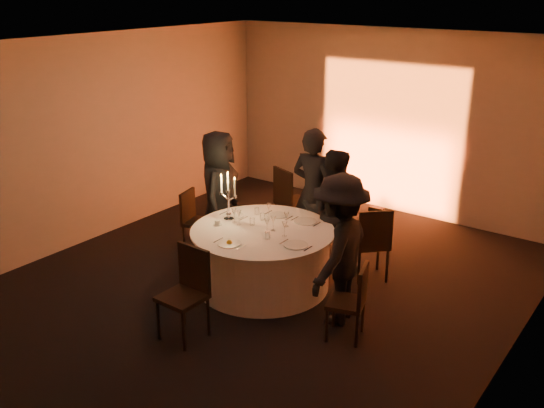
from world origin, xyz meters
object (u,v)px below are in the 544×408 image
Objects in this scene: chair_left at (194,217)px; guest_right at (339,250)px; guest_left at (219,192)px; guest_back_left at (313,193)px; chair_right at (353,298)px; candelabra at (228,203)px; coffee_cup at (218,223)px; chair_back_left at (290,198)px; chair_front at (187,287)px; chair_back_right at (372,240)px; guest_back_right at (332,211)px; banquet_table at (263,258)px.

guest_right is (2.66, -0.48, 0.38)m from chair_left.
guest_back_left is (1.14, 0.67, 0.04)m from guest_left.
chair_right is 1.32× the size of candelabra.
coffee_cup is 0.17× the size of candelabra.
chair_back_left is at bearing -140.68° from guest_right.
chair_back_left is 3.02m from chair_front.
chair_back_right is 1.51× the size of candelabra.
coffee_cup is (-2.07, 0.20, 0.31)m from chair_right.
guest_left is (-2.19, -0.43, 0.32)m from chair_back_right.
chair_left is 1.48m from chair_back_left.
guest_back_left is 1.05× the size of guest_right.
chair_right is 1.76m from guest_back_right.
guest_right is (1.84, -1.71, 0.27)m from chair_back_left.
guest_right is 1.74m from coffee_cup.
candelabra is (-1.74, 0.17, 0.13)m from guest_right.
chair_back_right is 2.55m from chair_front.
guest_right is (1.20, -1.35, -0.04)m from guest_back_left.
candelabra is (-0.55, 0.01, 0.62)m from banquet_table.
guest_back_left is at bearing 69.02° from coffee_cup.
candelabra is (0.00, 0.22, 0.20)m from coffee_cup.
banquet_table is at bearing -122.21° from chair_right.
chair_left is 0.50× the size of guest_left.
chair_right reaches higher than banquet_table.
candelabra is (-2.07, 0.42, 0.51)m from chair_right.
banquet_table is 1.40m from chair_front.
guest_left reaches higher than candelabra.
banquet_table is 1.13m from guest_back_right.
coffee_cup is (-1.74, -0.05, -0.07)m from guest_right.
chair_left is at bearing -108.12° from guest_right.
chair_back_left is at bearing 93.33° from coffee_cup.
guest_back_left is (-0.01, 1.19, 0.53)m from banquet_table.
coffee_cup is at bearing 69.55° from guest_back_left.
chair_left is 1.75m from guest_back_left.
chair_front is 1.72m from guest_right.
guest_right is at bearing 157.96° from chair_back_left.
guest_left is at bearing -33.38° from chair_back_right.
guest_back_left reaches higher than chair_back_right.
chair_back_left is (-0.65, 1.55, 0.22)m from banquet_table.
chair_back_right is 2.26m from guest_left.
chair_back_right is at bearing -89.64° from chair_left.
guest_back_left is (-0.04, 2.58, 0.34)m from chair_front.
chair_left reaches higher than coffee_cup.
candelabra is at bearing -103.34° from guest_right.
guest_back_right reaches higher than candelabra.
chair_left reaches higher than banquet_table.
chair_front is at bearing -63.71° from coffee_cup.
guest_back_right is (0.46, -0.26, -0.08)m from guest_back_left.
chair_right is at bearing -5.57° from coffee_cup.
guest_back_right is at bearing -85.88° from chair_left.
chair_left is 0.82× the size of chair_back_left.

